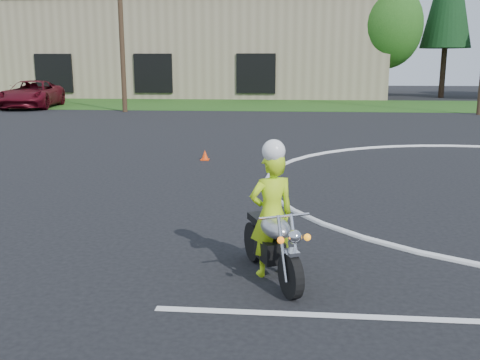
{
  "coord_description": "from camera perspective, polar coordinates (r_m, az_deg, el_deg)",
  "views": [
    {
      "loc": [
        -5.51,
        -9.63,
        2.8
      ],
      "look_at": [
        -6.2,
        -1.94,
        1.1
      ],
      "focal_mm": 40.0,
      "sensor_mm": 36.0,
      "label": 1
    }
  ],
  "objects": [
    {
      "name": "grass_strip",
      "position": [
        37.14,
        13.75,
        7.73
      ],
      "size": [
        120.0,
        10.0,
        0.02
      ],
      "primitive_type": "cube",
      "color": "#1E4714",
      "rests_on": "ground"
    },
    {
      "name": "primary_motorcycle",
      "position": [
        7.05,
        3.46,
        -6.79
      ],
      "size": [
        0.91,
        1.78,
        0.99
      ],
      "rotation": [
        0.0,
        0.0,
        0.41
      ],
      "color": "black",
      "rests_on": "ground"
    },
    {
      "name": "rider_primary_grp",
      "position": [
        7.05,
        3.4,
        -3.31
      ],
      "size": [
        0.72,
        0.61,
        1.85
      ],
      "rotation": [
        0.0,
        0.0,
        0.41
      ],
      "color": "#B9E918",
      "rests_on": "ground"
    },
    {
      "name": "pickup_grp",
      "position": [
        36.74,
        -21.32,
        8.52
      ],
      "size": [
        3.78,
        6.51,
        1.71
      ],
      "rotation": [
        0.0,
        0.0,
        0.16
      ],
      "color": "#550915",
      "rests_on": "ground"
    },
    {
      "name": "warehouse",
      "position": [
        51.18,
        -9.29,
        13.76
      ],
      "size": [
        41.0,
        17.0,
        8.3
      ],
      "color": "tan",
      "rests_on": "ground"
    }
  ]
}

